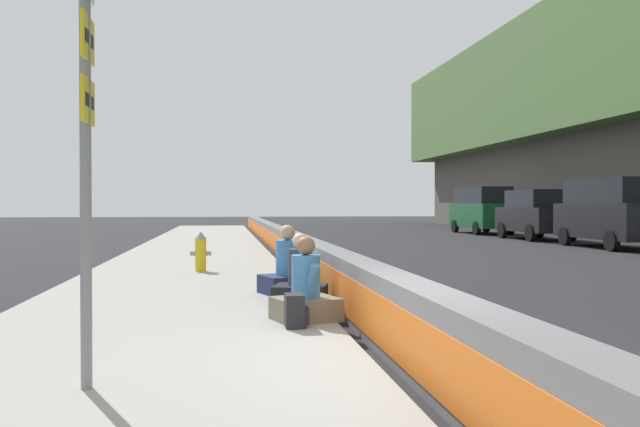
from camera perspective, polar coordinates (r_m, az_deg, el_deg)
ground_plane at (r=6.47m, az=8.72°, el=-13.67°), size 160.00×160.00×0.00m
sidewalk_strip at (r=6.23m, az=-15.98°, el=-13.59°), size 80.00×4.40×0.14m
jersey_barrier at (r=6.38m, az=8.69°, el=-9.98°), size 76.00×0.45×0.85m
route_sign_post at (r=5.55m, az=-19.84°, el=7.15°), size 0.44×0.09×3.60m
fire_hydrant at (r=14.58m, az=-10.43°, el=-3.25°), size 0.26×0.46×0.88m
seated_person_foreground at (r=8.33m, az=-1.26°, el=-7.07°), size 0.85×0.93×1.07m
seated_person_middle at (r=9.65m, az=-1.74°, el=-6.02°), size 0.82×0.90×1.05m
seated_person_rear at (r=10.81m, az=-2.87°, el=-5.15°), size 0.93×1.00×1.14m
backpack at (r=7.87m, az=-2.18°, el=-8.56°), size 0.32×0.28×0.40m
parked_car_fourth at (r=26.23m, az=24.22°, el=0.16°), size 5.16×2.23×2.56m
parked_car_midline at (r=31.32m, az=18.39°, el=-0.03°), size 4.86×2.18×2.28m
parked_car_far at (r=37.03m, az=14.02°, el=0.37°), size 5.11×2.12×2.56m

